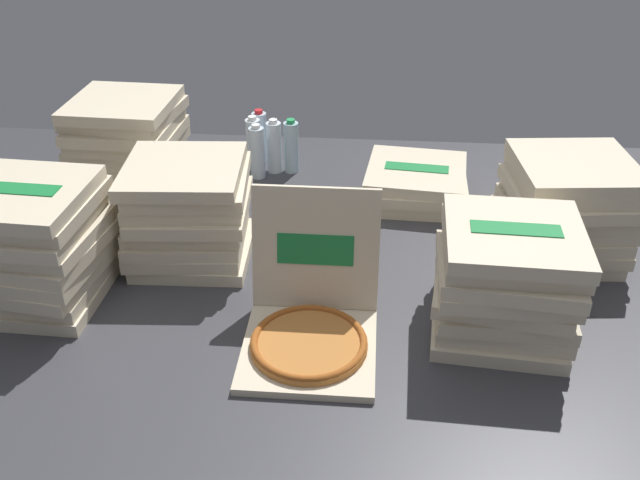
{
  "coord_description": "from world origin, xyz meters",
  "views": [
    {
      "loc": [
        0.15,
        -1.73,
        1.27
      ],
      "look_at": [
        0.0,
        0.1,
        0.14
      ],
      "focal_mm": 39.79,
      "sensor_mm": 36.0,
      "label": 1
    }
  ],
  "objects_px": {
    "open_pizza_box": "(312,319)",
    "water_bottle_1": "(260,137)",
    "water_bottle_4": "(254,144)",
    "pizza_stack_center_far": "(566,208)",
    "pizza_stack_right_far": "(416,183)",
    "water_bottle_3": "(291,147)",
    "pizza_stack_right_mid": "(189,211)",
    "pizza_stack_right_near": "(505,279)",
    "pizza_stack_center_near": "(34,244)",
    "water_bottle_0": "(257,152)",
    "pizza_stack_left_near": "(128,145)",
    "water_bottle_2": "(274,147)"
  },
  "relations": [
    {
      "from": "pizza_stack_right_mid",
      "to": "pizza_stack_right_near",
      "type": "distance_m",
      "value": 1.0
    },
    {
      "from": "water_bottle_1",
      "to": "water_bottle_2",
      "type": "bearing_deg",
      "value": -53.11
    },
    {
      "from": "pizza_stack_right_near",
      "to": "water_bottle_0",
      "type": "xyz_separation_m",
      "value": [
        -0.83,
        0.89,
        -0.06
      ]
    },
    {
      "from": "pizza_stack_center_near",
      "to": "pizza_stack_right_near",
      "type": "height_order",
      "value": "pizza_stack_center_near"
    },
    {
      "from": "pizza_stack_center_far",
      "to": "water_bottle_3",
      "type": "distance_m",
      "value": 1.09
    },
    {
      "from": "water_bottle_4",
      "to": "pizza_stack_center_near",
      "type": "bearing_deg",
      "value": -117.54
    },
    {
      "from": "water_bottle_1",
      "to": "water_bottle_3",
      "type": "height_order",
      "value": "same"
    },
    {
      "from": "water_bottle_0",
      "to": "pizza_stack_right_far",
      "type": "bearing_deg",
      "value": -11.68
    },
    {
      "from": "open_pizza_box",
      "to": "water_bottle_4",
      "type": "bearing_deg",
      "value": 107.23
    },
    {
      "from": "water_bottle_2",
      "to": "water_bottle_4",
      "type": "xyz_separation_m",
      "value": [
        -0.09,
        0.03,
        0.0
      ]
    },
    {
      "from": "water_bottle_0",
      "to": "water_bottle_1",
      "type": "bearing_deg",
      "value": 94.8
    },
    {
      "from": "water_bottle_2",
      "to": "water_bottle_3",
      "type": "xyz_separation_m",
      "value": [
        0.07,
        0.01,
        0.0
      ]
    },
    {
      "from": "water_bottle_3",
      "to": "water_bottle_1",
      "type": "bearing_deg",
      "value": 147.24
    },
    {
      "from": "pizza_stack_right_far",
      "to": "water_bottle_0",
      "type": "bearing_deg",
      "value": 168.32
    },
    {
      "from": "water_bottle_1",
      "to": "water_bottle_3",
      "type": "bearing_deg",
      "value": -32.76
    },
    {
      "from": "pizza_stack_right_far",
      "to": "water_bottle_3",
      "type": "distance_m",
      "value": 0.53
    },
    {
      "from": "pizza_stack_center_near",
      "to": "pizza_stack_right_far",
      "type": "xyz_separation_m",
      "value": [
        1.14,
        0.73,
        -0.12
      ]
    },
    {
      "from": "pizza_stack_left_near",
      "to": "water_bottle_3",
      "type": "height_order",
      "value": "pizza_stack_left_near"
    },
    {
      "from": "pizza_stack_center_far",
      "to": "pizza_stack_left_near",
      "type": "relative_size",
      "value": 1.01
    },
    {
      "from": "pizza_stack_center_far",
      "to": "pizza_stack_center_near",
      "type": "height_order",
      "value": "pizza_stack_center_near"
    },
    {
      "from": "pizza_stack_center_near",
      "to": "water_bottle_0",
      "type": "xyz_separation_m",
      "value": [
        0.52,
        0.85,
        -0.08
      ]
    },
    {
      "from": "open_pizza_box",
      "to": "water_bottle_1",
      "type": "height_order",
      "value": "open_pizza_box"
    },
    {
      "from": "pizza_stack_center_far",
      "to": "pizza_stack_right_near",
      "type": "distance_m",
      "value": 0.49
    },
    {
      "from": "water_bottle_3",
      "to": "pizza_stack_left_near",
      "type": "bearing_deg",
      "value": -160.49
    },
    {
      "from": "pizza_stack_right_mid",
      "to": "water_bottle_0",
      "type": "bearing_deg",
      "value": 77.96
    },
    {
      "from": "pizza_stack_center_near",
      "to": "water_bottle_1",
      "type": "relative_size",
      "value": 1.9
    },
    {
      "from": "pizza_stack_center_far",
      "to": "pizza_stack_right_far",
      "type": "height_order",
      "value": "pizza_stack_center_far"
    },
    {
      "from": "pizza_stack_left_near",
      "to": "pizza_stack_right_near",
      "type": "bearing_deg",
      "value": -29.94
    },
    {
      "from": "pizza_stack_center_far",
      "to": "pizza_stack_left_near",
      "type": "bearing_deg",
      "value": 168.25
    },
    {
      "from": "pizza_stack_right_mid",
      "to": "pizza_stack_left_near",
      "type": "distance_m",
      "value": 0.56
    },
    {
      "from": "pizza_stack_right_mid",
      "to": "water_bottle_2",
      "type": "bearing_deg",
      "value": 73.96
    },
    {
      "from": "pizza_stack_right_far",
      "to": "water_bottle_4",
      "type": "distance_m",
      "value": 0.68
    },
    {
      "from": "water_bottle_1",
      "to": "water_bottle_4",
      "type": "bearing_deg",
      "value": -101.28
    },
    {
      "from": "water_bottle_2",
      "to": "water_bottle_4",
      "type": "relative_size",
      "value": 1.0
    },
    {
      "from": "pizza_stack_center_far",
      "to": "water_bottle_4",
      "type": "xyz_separation_m",
      "value": [
        -1.11,
        0.55,
        -0.06
      ]
    },
    {
      "from": "pizza_stack_center_near",
      "to": "pizza_stack_right_near",
      "type": "relative_size",
      "value": 1.0
    },
    {
      "from": "open_pizza_box",
      "to": "water_bottle_4",
      "type": "distance_m",
      "value": 1.13
    },
    {
      "from": "pizza_stack_right_mid",
      "to": "water_bottle_1",
      "type": "distance_m",
      "value": 0.75
    },
    {
      "from": "pizza_stack_right_near",
      "to": "water_bottle_4",
      "type": "distance_m",
      "value": 1.3
    },
    {
      "from": "pizza_stack_right_far",
      "to": "pizza_stack_right_mid",
      "type": "bearing_deg",
      "value": -148.51
    },
    {
      "from": "pizza_stack_center_far",
      "to": "pizza_stack_right_far",
      "type": "relative_size",
      "value": 1.06
    },
    {
      "from": "water_bottle_1",
      "to": "pizza_stack_right_far",
      "type": "bearing_deg",
      "value": -23.97
    },
    {
      "from": "water_bottle_4",
      "to": "pizza_stack_center_far",
      "type": "bearing_deg",
      "value": -26.37
    },
    {
      "from": "pizza_stack_right_mid",
      "to": "water_bottle_4",
      "type": "distance_m",
      "value": 0.68
    },
    {
      "from": "pizza_stack_right_near",
      "to": "pizza_stack_right_far",
      "type": "relative_size",
      "value": 1.07
    },
    {
      "from": "pizza_stack_left_near",
      "to": "pizza_stack_right_mid",
      "type": "bearing_deg",
      "value": -52.43
    },
    {
      "from": "pizza_stack_center_near",
      "to": "pizza_stack_right_far",
      "type": "height_order",
      "value": "pizza_stack_center_near"
    },
    {
      "from": "pizza_stack_right_mid",
      "to": "pizza_stack_right_far",
      "type": "distance_m",
      "value": 0.88
    },
    {
      "from": "open_pizza_box",
      "to": "water_bottle_1",
      "type": "xyz_separation_m",
      "value": [
        -0.32,
        1.15,
        0.03
      ]
    },
    {
      "from": "pizza_stack_right_mid",
      "to": "pizza_stack_right_far",
      "type": "height_order",
      "value": "pizza_stack_right_mid"
    }
  ]
}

